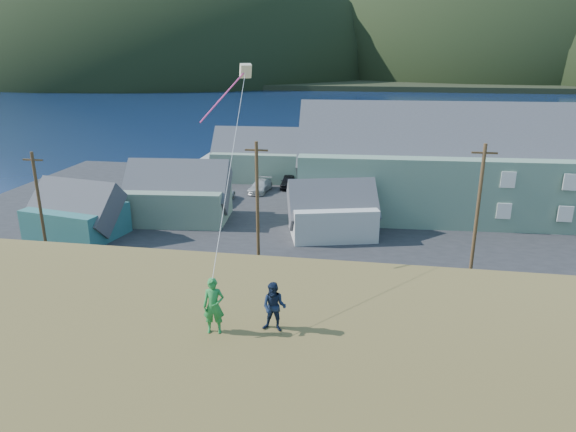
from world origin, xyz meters
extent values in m
plane|color=#0A1638|center=(0.00, 0.00, 0.00)|extent=(900.00, 900.00, 0.00)
cube|color=#4C3D19|center=(0.00, -2.00, 0.05)|extent=(110.00, 8.00, 0.10)
cube|color=#28282B|center=(0.00, 17.00, 0.06)|extent=(72.00, 36.00, 0.12)
cube|color=gray|center=(-6.00, 40.00, 0.45)|extent=(26.00, 14.00, 0.90)
cube|color=black|center=(0.00, 330.00, 1.00)|extent=(900.00, 320.00, 2.00)
ellipsoid|color=black|center=(-220.00, 280.00, 2.00)|extent=(240.00, 216.00, 108.00)
ellipsoid|color=black|center=(-120.00, 260.00, 2.00)|extent=(260.00, 234.00, 143.00)
ellipsoid|color=black|center=(-20.00, 300.00, 2.00)|extent=(200.00, 180.00, 100.00)
ellipsoid|color=black|center=(70.00, 290.00, 2.00)|extent=(230.00, 207.00, 142.60)
cube|color=gray|center=(16.40, 18.10, 3.27)|extent=(37.24, 12.48, 6.30)
cube|color=#47474C|center=(16.40, 18.10, 8.09)|extent=(37.72, 12.23, 10.22)
cube|color=#30706D|center=(-19.91, 5.92, 1.47)|extent=(8.04, 6.60, 2.69)
cube|color=#47474C|center=(-19.91, 5.92, 3.53)|extent=(8.51, 6.56, 5.25)
cube|color=slate|center=(-12.92, 11.69, 1.73)|extent=(9.60, 6.87, 3.23)
cube|color=#47474C|center=(-12.92, 11.69, 4.16)|extent=(10.08, 6.71, 5.85)
cube|color=silver|center=(1.71, 9.80, 1.52)|extent=(8.07, 6.65, 2.81)
cube|color=#47474C|center=(1.71, 9.80, 3.63)|extent=(8.54, 6.73, 4.96)
cube|color=slate|center=(-8.86, 28.97, 1.89)|extent=(11.33, 7.12, 3.53)
cube|color=#47474C|center=(-8.86, 28.97, 4.65)|extent=(11.82, 7.03, 6.51)
cylinder|color=#47331E|center=(-19.95, 1.50, 4.23)|extent=(0.24, 0.24, 8.21)
cylinder|color=#47331E|center=(-2.96, 1.50, 4.85)|extent=(0.24, 0.24, 9.47)
cylinder|color=#47331E|center=(11.87, 1.50, 5.00)|extent=(0.24, 0.24, 9.76)
imported|color=navy|center=(-1.93, 18.24, 0.88)|extent=(2.36, 4.65, 1.52)
imported|color=silver|center=(-10.88, 17.93, 0.82)|extent=(2.68, 5.21, 1.40)
imported|color=gray|center=(-16.96, 23.25, 0.78)|extent=(1.41, 4.00, 1.31)
imported|color=black|center=(-4.63, 24.98, 0.84)|extent=(2.00, 4.34, 1.44)
imported|color=#B5B5B5|center=(-7.47, 22.65, 0.78)|extent=(2.21, 4.66, 1.31)
imported|color=maroon|center=(-18.51, 18.79, 0.81)|extent=(2.14, 4.21, 1.37)
imported|color=maroon|center=(-13.96, 24.45, 0.77)|extent=(2.62, 4.87, 1.30)
imported|color=#2D4E70|center=(4.02, 23.87, 0.87)|extent=(1.78, 4.61, 1.50)
imported|color=#A5A4A9|center=(-14.85, 17.33, 0.91)|extent=(2.26, 4.96, 1.58)
imported|color=#238136|center=(0.31, -18.80, 8.10)|extent=(0.72, 0.54, 1.79)
imported|color=#142039|center=(2.11, -18.40, 8.00)|extent=(0.83, 0.67, 1.60)
cube|color=beige|center=(-0.46, -10.97, 14.69)|extent=(0.59, 0.58, 0.60)
cylinder|color=#FF4396|center=(-1.06, -12.22, 13.79)|extent=(0.06, 0.06, 3.31)
cylinder|color=white|center=(-0.08, -14.88, 11.84)|extent=(0.02, 0.02, 9.71)
camera|label=1|loc=(4.85, -32.23, 15.55)|focal=32.00mm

